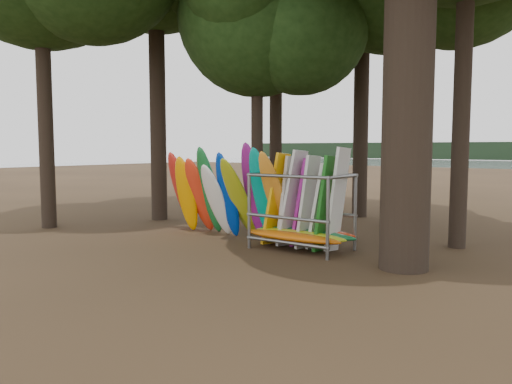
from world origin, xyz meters
The scene contains 4 objects.
ground centered at (0.00, 0.00, 0.00)m, with size 120.00×120.00×0.00m, color #47331E.
oak_5 centered at (-1.46, 3.22, 7.26)m, with size 6.30×6.30×10.02m.
kayak_row centered at (-1.04, 0.87, 1.31)m, with size 4.85×2.02×3.05m.
storage_rack centered at (2.02, 0.69, 0.98)m, with size 3.13×1.57×2.81m.
Camera 1 is at (9.24, -10.82, 2.79)m, focal length 35.00 mm.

